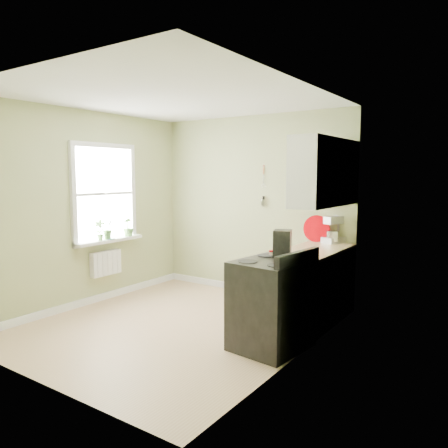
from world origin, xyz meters
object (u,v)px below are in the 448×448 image
Objects in this scene: kettle at (315,235)px; coffee_maker at (282,245)px; stove at (272,304)px; stand_mixer at (335,230)px.

coffee_maker reaches higher than kettle.
stove is 6.00× the size of kettle.
kettle is 0.55× the size of coffee_maker.
stand_mixer is 0.29m from kettle.
stand_mixer is 1.24× the size of coffee_maker.
kettle reaches higher than stove.
kettle is at bearing 98.67° from coffee_maker.
kettle is (-0.23, 1.67, 0.52)m from stove.
kettle is at bearing 97.78° from stove.
stand_mixer is 1.44m from coffee_maker.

